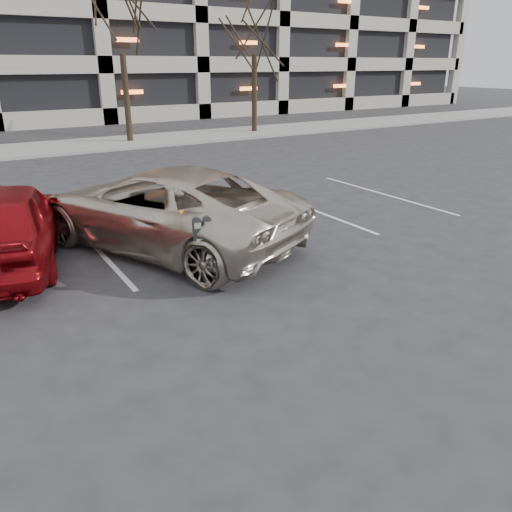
{
  "coord_description": "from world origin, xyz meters",
  "views": [
    {
      "loc": [
        -3.7,
        -7.81,
        3.58
      ],
      "look_at": [
        -0.08,
        -1.99,
        0.93
      ],
      "focal_mm": 35.0,
      "sensor_mm": 36.0,
      "label": 1
    }
  ],
  "objects": [
    {
      "name": "car_red",
      "position": [
        -3.01,
        2.2,
        0.8
      ],
      "size": [
        3.05,
        5.02,
        1.6
      ],
      "primitive_type": "imported",
      "rotation": [
        0.0,
        0.0,
        2.88
      ],
      "color": "maroon",
      "rests_on": "ground"
    },
    {
      "name": "sidewalk",
      "position": [
        0.0,
        16.0,
        0.06
      ],
      "size": [
        80.0,
        4.0,
        0.12
      ],
      "primitive_type": "cube",
      "color": "gray",
      "rests_on": "ground"
    },
    {
      "name": "suv_silver",
      "position": [
        -0.08,
        1.56,
        0.82
      ],
      "size": [
        4.94,
        6.51,
        1.65
      ],
      "rotation": [
        0.0,
        0.0,
        3.57
      ],
      "color": "beige",
      "rests_on": "ground"
    },
    {
      "name": "stall_lines",
      "position": [
        -1.4,
        2.3,
        0.01
      ],
      "size": [
        16.9,
        5.2,
        0.0
      ],
      "color": "silver",
      "rests_on": "ground"
    },
    {
      "name": "tree_d",
      "position": [
        11.0,
        16.0,
        6.41
      ],
      "size": [
        3.9,
        3.9,
        8.86
      ],
      "color": "black",
      "rests_on": "ground"
    },
    {
      "name": "parking_meter",
      "position": [
        -0.38,
        -0.81,
        0.96
      ],
      "size": [
        0.34,
        0.2,
        1.25
      ],
      "rotation": [
        0.0,
        0.0,
        -0.26
      ],
      "color": "black",
      "rests_on": "ground"
    },
    {
      "name": "ground",
      "position": [
        0.0,
        0.0,
        0.0
      ],
      "size": [
        140.0,
        140.0,
        0.0
      ],
      "primitive_type": "plane",
      "color": "#28282B",
      "rests_on": "ground"
    }
  ]
}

